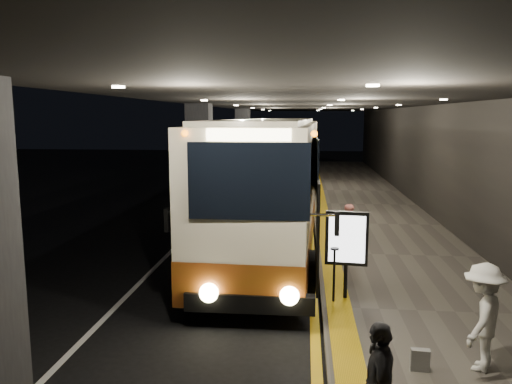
{
  "coord_description": "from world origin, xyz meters",
  "views": [
    {
      "loc": [
        2.12,
        -12.89,
        3.98
      ],
      "look_at": [
        0.65,
        1.97,
        1.7
      ],
      "focal_mm": 35.0,
      "sensor_mm": 36.0,
      "label": 1
    }
  ],
  "objects_px": {
    "passenger_waiting_white": "(483,317)",
    "info_sign": "(347,240)",
    "coach_second": "(287,153)",
    "stanchion_post": "(334,275)",
    "bag_polka": "(420,360)",
    "coach_main": "(271,189)",
    "passenger_boarding": "(349,231)"
  },
  "relations": [
    {
      "from": "coach_second",
      "to": "bag_polka",
      "type": "xyz_separation_m",
      "value": [
        2.84,
        -22.28,
        -1.47
      ]
    },
    {
      "from": "coach_second",
      "to": "info_sign",
      "type": "relative_size",
      "value": 6.33
    },
    {
      "from": "coach_second",
      "to": "info_sign",
      "type": "xyz_separation_m",
      "value": [
        1.95,
        -19.31,
        -0.37
      ]
    },
    {
      "from": "bag_polka",
      "to": "stanchion_post",
      "type": "relative_size",
      "value": 0.3
    },
    {
      "from": "coach_second",
      "to": "bag_polka",
      "type": "bearing_deg",
      "value": -82.27
    },
    {
      "from": "passenger_boarding",
      "to": "info_sign",
      "type": "bearing_deg",
      "value": 153.91
    },
    {
      "from": "coach_main",
      "to": "info_sign",
      "type": "distance_m",
      "value": 4.81
    },
    {
      "from": "coach_second",
      "to": "stanchion_post",
      "type": "bearing_deg",
      "value": -84.59
    },
    {
      "from": "coach_main",
      "to": "coach_second",
      "type": "relative_size",
      "value": 1.03
    },
    {
      "from": "bag_polka",
      "to": "stanchion_post",
      "type": "height_order",
      "value": "stanchion_post"
    },
    {
      "from": "passenger_boarding",
      "to": "stanchion_post",
      "type": "bearing_deg",
      "value": 149.92
    },
    {
      "from": "coach_main",
      "to": "passenger_waiting_white",
      "type": "relative_size",
      "value": 7.37
    },
    {
      "from": "passenger_waiting_white",
      "to": "passenger_boarding",
      "type": "bearing_deg",
      "value": -132.94
    },
    {
      "from": "coach_second",
      "to": "stanchion_post",
      "type": "height_order",
      "value": "coach_second"
    },
    {
      "from": "passenger_waiting_white",
      "to": "info_sign",
      "type": "bearing_deg",
      "value": -114.35
    },
    {
      "from": "passenger_boarding",
      "to": "coach_second",
      "type": "bearing_deg",
      "value": -11.84
    },
    {
      "from": "bag_polka",
      "to": "info_sign",
      "type": "bearing_deg",
      "value": 106.69
    },
    {
      "from": "passenger_boarding",
      "to": "passenger_waiting_white",
      "type": "xyz_separation_m",
      "value": [
        1.49,
        -5.83,
        0.07
      ]
    },
    {
      "from": "coach_second",
      "to": "passenger_boarding",
      "type": "xyz_separation_m",
      "value": [
        2.28,
        -16.29,
        -0.88
      ]
    },
    {
      "from": "coach_main",
      "to": "stanchion_post",
      "type": "relative_size",
      "value": 10.73
    },
    {
      "from": "passenger_waiting_white",
      "to": "info_sign",
      "type": "xyz_separation_m",
      "value": [
        -1.82,
        2.81,
        0.44
      ]
    },
    {
      "from": "coach_second",
      "to": "passenger_waiting_white",
      "type": "height_order",
      "value": "coach_second"
    },
    {
      "from": "stanchion_post",
      "to": "info_sign",
      "type": "bearing_deg",
      "value": 42.55
    },
    {
      "from": "coach_main",
      "to": "stanchion_post",
      "type": "xyz_separation_m",
      "value": [
        1.62,
        -4.64,
        -1.09
      ]
    },
    {
      "from": "passenger_boarding",
      "to": "bag_polka",
      "type": "bearing_deg",
      "value": 165.52
    },
    {
      "from": "coach_main",
      "to": "passenger_boarding",
      "type": "distance_m",
      "value": 2.76
    },
    {
      "from": "bag_polka",
      "to": "coach_main",
      "type": "bearing_deg",
      "value": 110.57
    },
    {
      "from": "coach_second",
      "to": "passenger_boarding",
      "type": "height_order",
      "value": "coach_second"
    },
    {
      "from": "coach_main",
      "to": "coach_second",
      "type": "xyz_separation_m",
      "value": [
        -0.07,
        14.9,
        -0.03
      ]
    },
    {
      "from": "info_sign",
      "to": "stanchion_post",
      "type": "bearing_deg",
      "value": -131.4
    },
    {
      "from": "info_sign",
      "to": "stanchion_post",
      "type": "relative_size",
      "value": 1.65
    },
    {
      "from": "stanchion_post",
      "to": "coach_main",
      "type": "bearing_deg",
      "value": 109.25
    }
  ]
}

